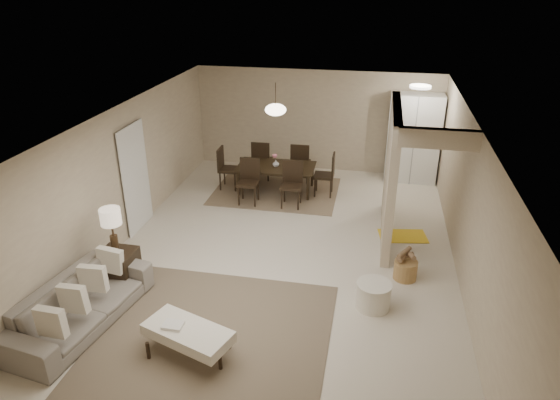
% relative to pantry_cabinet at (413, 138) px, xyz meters
% --- Properties ---
extents(floor, '(9.00, 9.00, 0.00)m').
position_rel_pantry_cabinet_xyz_m(floor, '(-2.35, -4.15, -1.05)').
color(floor, beige).
rests_on(floor, ground).
extents(ceiling, '(9.00, 9.00, 0.00)m').
position_rel_pantry_cabinet_xyz_m(ceiling, '(-2.35, -4.15, 1.45)').
color(ceiling, white).
rests_on(ceiling, back_wall).
extents(back_wall, '(6.00, 0.00, 6.00)m').
position_rel_pantry_cabinet_xyz_m(back_wall, '(-2.35, 0.35, 0.20)').
color(back_wall, tan).
rests_on(back_wall, floor).
extents(left_wall, '(0.00, 9.00, 9.00)m').
position_rel_pantry_cabinet_xyz_m(left_wall, '(-5.35, -4.15, 0.20)').
color(left_wall, tan).
rests_on(left_wall, floor).
extents(right_wall, '(0.00, 9.00, 9.00)m').
position_rel_pantry_cabinet_xyz_m(right_wall, '(0.65, -4.15, 0.20)').
color(right_wall, tan).
rests_on(right_wall, floor).
extents(partition, '(0.15, 2.50, 2.50)m').
position_rel_pantry_cabinet_xyz_m(partition, '(-0.55, -2.90, 0.20)').
color(partition, tan).
rests_on(partition, floor).
extents(doorway, '(0.04, 0.90, 2.04)m').
position_rel_pantry_cabinet_xyz_m(doorway, '(-5.32, -3.55, -0.03)').
color(doorway, black).
rests_on(doorway, floor).
extents(pantry_cabinet, '(1.20, 0.55, 2.10)m').
position_rel_pantry_cabinet_xyz_m(pantry_cabinet, '(0.00, 0.00, 0.00)').
color(pantry_cabinet, white).
rests_on(pantry_cabinet, floor).
extents(flush_light, '(0.44, 0.44, 0.05)m').
position_rel_pantry_cabinet_xyz_m(flush_light, '(-0.05, -0.95, 1.41)').
color(flush_light, white).
rests_on(flush_light, ceiling).
extents(living_rug, '(3.20, 3.20, 0.01)m').
position_rel_pantry_cabinet_xyz_m(living_rug, '(-2.87, -6.50, -1.04)').
color(living_rug, brown).
rests_on(living_rug, floor).
extents(sofa, '(2.41, 1.25, 0.67)m').
position_rel_pantry_cabinet_xyz_m(sofa, '(-4.80, -6.50, -0.71)').
color(sofa, gray).
rests_on(sofa, floor).
extents(ottoman_bench, '(1.29, 0.90, 0.42)m').
position_rel_pantry_cabinet_xyz_m(ottoman_bench, '(-3.07, -6.80, -0.71)').
color(ottoman_bench, beige).
rests_on(ottoman_bench, living_rug).
extents(side_table, '(0.55, 0.55, 0.60)m').
position_rel_pantry_cabinet_xyz_m(side_table, '(-4.75, -5.48, -0.75)').
color(side_table, black).
rests_on(side_table, floor).
extents(table_lamp, '(0.32, 0.32, 0.76)m').
position_rel_pantry_cabinet_xyz_m(table_lamp, '(-4.75, -5.48, 0.11)').
color(table_lamp, '#412E1B').
rests_on(table_lamp, side_table).
extents(round_pouf, '(0.53, 0.53, 0.41)m').
position_rel_pantry_cabinet_xyz_m(round_pouf, '(-0.72, -5.30, -0.84)').
color(round_pouf, beige).
rests_on(round_pouf, floor).
extents(wicker_basket, '(0.50, 0.50, 0.32)m').
position_rel_pantry_cabinet_xyz_m(wicker_basket, '(-0.22, -4.41, -0.89)').
color(wicker_basket, olive).
rests_on(wicker_basket, floor).
extents(dining_rug, '(2.80, 2.10, 0.01)m').
position_rel_pantry_cabinet_xyz_m(dining_rug, '(-3.03, -1.32, -1.04)').
color(dining_rug, '#746048').
rests_on(dining_rug, floor).
extents(dining_table, '(1.77, 1.01, 0.61)m').
position_rel_pantry_cabinet_xyz_m(dining_table, '(-3.03, -1.32, -0.74)').
color(dining_table, black).
rests_on(dining_table, dining_rug).
extents(dining_chairs, '(2.64, 1.92, 0.98)m').
position_rel_pantry_cabinet_xyz_m(dining_chairs, '(-3.03, -1.32, -0.56)').
color(dining_chairs, black).
rests_on(dining_chairs, dining_rug).
extents(vase, '(0.15, 0.15, 0.15)m').
position_rel_pantry_cabinet_xyz_m(vase, '(-3.03, -1.32, -0.36)').
color(vase, silver).
rests_on(vase, dining_table).
extents(yellow_mat, '(0.97, 0.69, 0.01)m').
position_rel_pantry_cabinet_xyz_m(yellow_mat, '(-0.21, -2.94, -1.04)').
color(yellow_mat, yellow).
rests_on(yellow_mat, floor).
extents(pendant_light, '(0.46, 0.46, 0.71)m').
position_rel_pantry_cabinet_xyz_m(pendant_light, '(-3.03, -1.32, 0.87)').
color(pendant_light, '#412E1B').
rests_on(pendant_light, ceiling).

